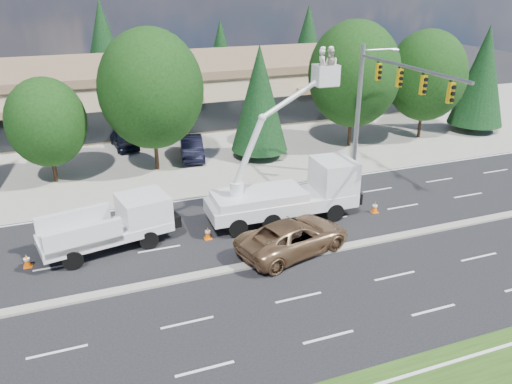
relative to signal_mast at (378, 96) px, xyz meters
name	(u,v)px	position (x,y,z in m)	size (l,w,h in m)	color
ground	(272,262)	(-10.03, -7.04, -6.06)	(140.00, 140.00, 0.00)	black
concrete_apron	(183,145)	(-10.03, 12.96, -6.05)	(140.00, 22.00, 0.01)	gray
road_median	(272,261)	(-10.03, -7.04, -6.00)	(120.00, 0.55, 0.12)	gray
strip_mall	(159,88)	(-10.03, 22.93, -3.23)	(50.40, 15.40, 5.50)	tan
tree_front_c	(46,122)	(-20.03, 7.96, -1.86)	(5.17, 5.17, 7.17)	#332114
tree_front_d	(151,89)	(-13.03, 7.96, -0.17)	(7.25, 7.25, 10.06)	#332114
tree_front_e	(260,98)	(-5.03, 7.96, -1.45)	(4.36, 4.36, 8.60)	#332114
tree_front_f	(354,74)	(2.97, 7.96, -0.14)	(7.28, 7.28, 10.10)	#332114
tree_front_g	(426,76)	(9.97, 7.96, -0.68)	(6.61, 6.61, 9.18)	#332114
tree_front_h	(482,76)	(15.97, 7.96, -1.05)	(4.74, 4.74, 9.34)	#332114
tree_back_b	(104,45)	(-14.03, 34.96, -0.24)	(5.50, 5.50, 10.84)	#332114
tree_back_c	(221,51)	(-0.03, 34.96, -1.60)	(4.21, 4.21, 8.30)	#332114
tree_back_d	(308,40)	(11.97, 34.96, -0.77)	(5.00, 5.00, 9.86)	#332114
signal_mast	(378,96)	(0.00, 0.00, 0.00)	(2.76, 10.16, 9.00)	gray
utility_pickup	(115,228)	(-17.03, -2.75, -5.02)	(6.91, 3.64, 2.52)	white
bucket_truck	(295,185)	(-6.93, -2.86, -3.99)	(8.69, 2.95, 9.68)	white
traffic_cone_a	(27,261)	(-21.35, -3.34, -5.72)	(0.40, 0.40, 0.70)	#F96407
traffic_cone_b	(208,233)	(-12.36, -3.62, -5.72)	(0.40, 0.40, 0.70)	#F96407
traffic_cone_c	(273,218)	(-8.39, -3.15, -5.72)	(0.40, 0.40, 0.70)	#F96407
traffic_cone_d	(375,207)	(-2.10, -3.91, -5.72)	(0.40, 0.40, 0.70)	#F96407
minivan	(294,237)	(-8.58, -6.44, -5.21)	(2.80, 6.07, 1.69)	olive
parked_car_west	(124,139)	(-14.69, 13.96, -5.29)	(1.80, 4.47, 1.52)	black
parked_car_east	(192,147)	(-10.03, 9.64, -5.26)	(1.70, 4.86, 1.60)	black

